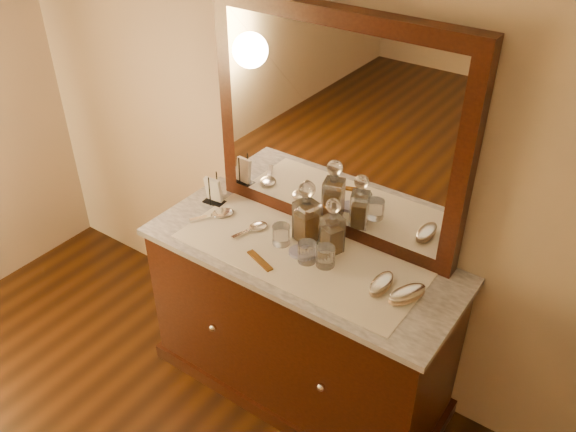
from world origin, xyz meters
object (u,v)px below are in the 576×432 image
at_px(mirror_frame, 336,129).
at_px(napkin_rack, 214,191).
at_px(dresser_cabinet, 300,325).
at_px(comb, 260,261).
at_px(brush_near, 381,284).
at_px(decanter_right, 332,231).
at_px(pin_dish, 299,252).
at_px(decanter_left, 306,218).
at_px(hand_mirror_outer, 219,214).
at_px(hand_mirror_inner, 255,228).
at_px(brush_far, 407,294).

relative_size(mirror_frame, napkin_rack, 7.62).
height_order(dresser_cabinet, comb, comb).
bearing_deg(napkin_rack, brush_near, -5.81).
bearing_deg(decanter_right, mirror_frame, 122.53).
height_order(comb, brush_near, brush_near).
xyz_separation_m(mirror_frame, napkin_rack, (-0.58, -0.16, -0.44)).
xyz_separation_m(pin_dish, decanter_left, (-0.03, 0.11, 0.11)).
relative_size(mirror_frame, hand_mirror_outer, 5.64).
distance_m(comb, hand_mirror_inner, 0.24).
bearing_deg(hand_mirror_inner, napkin_rack, 167.62).
distance_m(dresser_cabinet, hand_mirror_inner, 0.53).
height_order(comb, brush_far, brush_far).
relative_size(napkin_rack, brush_near, 0.98).
height_order(mirror_frame, napkin_rack, mirror_frame).
bearing_deg(brush_far, dresser_cabinet, 178.90).
bearing_deg(decanter_right, comb, -130.70).
bearing_deg(decanter_right, napkin_rack, 179.87).
relative_size(dresser_cabinet, comb, 8.66).
relative_size(pin_dish, comb, 0.55).
height_order(decanter_left, decanter_right, decanter_left).
bearing_deg(comb, hand_mirror_outer, 175.41).
bearing_deg(dresser_cabinet, hand_mirror_inner, 175.66).
xyz_separation_m(mirror_frame, hand_mirror_inner, (-0.27, -0.22, -0.49)).
bearing_deg(comb, dresser_cabinet, 75.02).
height_order(pin_dish, decanter_right, decanter_right).
xyz_separation_m(pin_dish, brush_near, (0.40, 0.00, 0.01)).
relative_size(pin_dish, napkin_rack, 0.57).
xyz_separation_m(pin_dish, napkin_rack, (-0.57, 0.10, 0.05)).
xyz_separation_m(decanter_right, brush_near, (0.30, -0.10, -0.08)).
bearing_deg(napkin_rack, hand_mirror_inner, -12.38).
bearing_deg(decanter_right, hand_mirror_inner, -169.93).
xyz_separation_m(dresser_cabinet, hand_mirror_inner, (-0.27, 0.02, 0.45)).
distance_m(dresser_cabinet, decanter_right, 0.56).
bearing_deg(brush_near, hand_mirror_inner, 177.28).
bearing_deg(mirror_frame, brush_far, -26.51).
bearing_deg(mirror_frame, decanter_right, -57.47).
bearing_deg(brush_far, comb, -166.66).
bearing_deg(hand_mirror_outer, brush_near, -1.40).
bearing_deg(dresser_cabinet, napkin_rack, 171.34).
height_order(dresser_cabinet, napkin_rack, napkin_rack).
height_order(dresser_cabinet, decanter_left, decanter_left).
height_order(pin_dish, brush_near, brush_near).
distance_m(pin_dish, brush_far, 0.51).
xyz_separation_m(decanter_left, hand_mirror_inner, (-0.23, -0.07, -0.11)).
bearing_deg(dresser_cabinet, mirror_frame, 90.00).
relative_size(decanter_right, brush_near, 1.67).
height_order(comb, napkin_rack, napkin_rack).
relative_size(brush_far, hand_mirror_outer, 0.89).
relative_size(comb, hand_mirror_outer, 0.76).
relative_size(dresser_cabinet, mirror_frame, 1.17).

